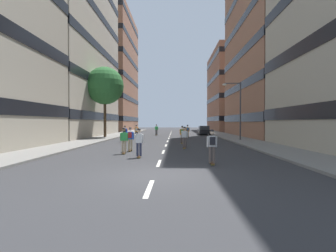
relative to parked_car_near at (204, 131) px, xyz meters
name	(u,v)px	position (x,y,z in m)	size (l,w,h in m)	color
ground_plane	(169,138)	(-5.68, -9.40, -0.70)	(138.07, 138.07, 0.00)	#333335
sidewalk_left	(110,136)	(-14.25, -6.53, -0.63)	(3.38, 63.28, 0.14)	gray
sidewalk_right	(229,137)	(2.89, -6.53, -0.63)	(3.38, 63.28, 0.14)	gray
lane_markings	(169,138)	(-5.68, -9.41, -0.70)	(0.16, 52.20, 0.01)	silver
building_left_mid	(42,19)	(-24.93, -4.95, 16.90)	(18.10, 22.77, 35.01)	#BCB29E
building_left_far	(97,73)	(-24.93, 21.81, 14.15)	(18.10, 21.99, 29.52)	#9E6B51
building_right_mid	(301,11)	(13.57, -4.95, 17.70)	(18.10, 21.17, 36.62)	#9E6B51
building_right_far	(248,91)	(13.57, 21.81, 9.23)	(18.10, 20.61, 19.69)	#9E6B51
parked_car_near	(204,131)	(0.00, 0.00, 0.00)	(1.82, 4.40, 1.52)	black
street_tree_near	(105,86)	(-14.25, -8.97, 6.29)	(5.02, 5.02, 9.38)	#4C3823
streetlamp_right	(237,104)	(2.19, -13.74, 3.44)	(2.13, 0.30, 6.50)	#3F3F44
skater_0	(188,130)	(-3.15, -8.21, 0.32)	(0.53, 0.90, 1.78)	brown
skater_1	(124,139)	(-8.29, -25.65, 0.29)	(0.55, 0.91, 1.78)	brown
skater_2	(212,144)	(-2.98, -29.74, 0.32)	(0.54, 0.91, 1.78)	brown
skater_3	(185,136)	(-4.07, -22.07, 0.29)	(0.56, 0.92, 1.78)	brown
skater_4	(130,137)	(-8.13, -24.21, 0.32)	(0.53, 0.90, 1.78)	brown
skater_5	(125,132)	(-10.31, -15.25, 0.32)	(0.56, 0.92, 1.78)	brown
skater_6	(182,133)	(-4.13, -17.25, 0.32)	(0.57, 0.92, 1.78)	brown
skater_7	(156,129)	(-7.85, -1.96, 0.29)	(0.56, 0.92, 1.78)	brown
skater_8	(139,141)	(-7.02, -27.43, 0.29)	(0.55, 0.91, 1.78)	brown
skater_9	(136,131)	(-9.86, -9.96, 0.32)	(0.54, 0.91, 1.78)	brown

